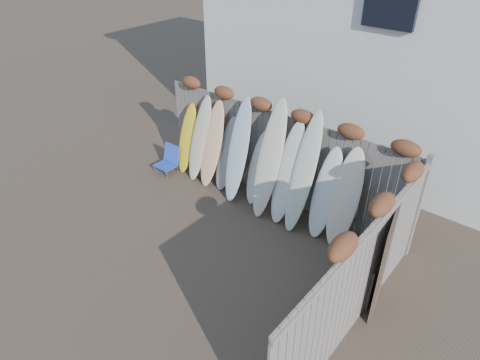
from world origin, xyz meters
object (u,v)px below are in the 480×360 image
Objects in this scene: lattice_panel at (386,259)px; surfboard_0 at (187,139)px; wooden_crate at (357,273)px; beach_chair at (169,159)px.

lattice_panel is 5.47m from surfboard_0.
wooden_crate is 0.45× the size of lattice_panel.
lattice_panel reaches higher than wooden_crate.
beach_chair is 0.80× the size of wooden_crate.
wooden_crate reaches higher than beach_chair.
surfboard_0 reaches higher than wooden_crate.
beach_chair is at bearing -133.35° from surfboard_0.
lattice_panel is (0.37, 0.06, 0.48)m from wooden_crate.
wooden_crate is 0.61m from lattice_panel.
beach_chair is 0.37× the size of surfboard_0.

